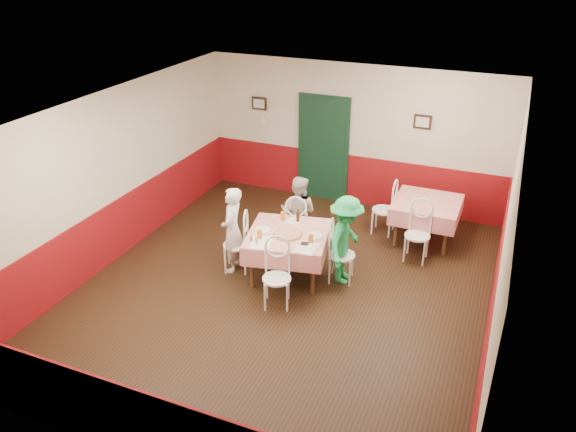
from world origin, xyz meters
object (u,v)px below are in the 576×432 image
at_px(second_table, 425,221).
at_px(chair_left, 236,245).
at_px(main_table, 288,254).
at_px(chair_second_b, 417,236).
at_px(glass_c, 283,216).
at_px(wallet, 304,244).
at_px(chair_far, 298,226).
at_px(pizza, 288,234).
at_px(glass_a, 260,234).
at_px(chair_near, 277,279).
at_px(chair_right, 342,255).
at_px(beer_bottle, 298,216).
at_px(diner_left, 232,230).
at_px(glass_b, 311,238).
at_px(diner_far, 298,213).
at_px(chair_second_a, 384,210).
at_px(diner_right, 346,240).

xyz_separation_m(second_table, chair_left, (-2.63, -2.17, 0.08)).
height_order(main_table, second_table, same).
bearing_deg(chair_second_b, glass_c, -156.58).
height_order(chair_left, glass_c, glass_c).
bearing_deg(wallet, glass_c, 123.28).
xyz_separation_m(chair_far, pizza, (0.19, -0.90, 0.32)).
distance_m(chair_second_b, glass_a, 2.68).
height_order(chair_far, wallet, chair_far).
bearing_deg(chair_second_b, glass_a, -143.02).
bearing_deg(chair_near, chair_right, 37.14).
relative_size(main_table, glass_a, 8.89).
relative_size(glass_a, wallet, 1.25).
bearing_deg(beer_bottle, diner_left, -147.10).
bearing_deg(chair_far, glass_a, 70.83).
relative_size(chair_second_b, beer_bottle, 4.39).
xyz_separation_m(glass_b, diner_far, (-0.61, 1.03, -0.16)).
height_order(chair_second_a, pizza, chair_second_a).
bearing_deg(glass_c, pizza, -58.80).
relative_size(main_table, chair_second_b, 1.36).
relative_size(glass_c, diner_left, 0.10).
bearing_deg(wallet, diner_right, 27.91).
distance_m(main_table, glass_c, 0.64).
relative_size(chair_near, glass_c, 6.36).
height_order(main_table, chair_second_a, chair_second_a).
distance_m(glass_c, diner_left, 0.85).
relative_size(chair_second_b, pizza, 2.15).
bearing_deg(beer_bottle, chair_second_a, 56.97).
xyz_separation_m(chair_left, chair_near, (1.00, -0.66, 0.00)).
xyz_separation_m(main_table, chair_second_a, (1.05, 2.00, 0.08)).
bearing_deg(glass_a, diner_left, 164.00).
xyz_separation_m(second_table, glass_c, (-2.04, -1.62, 0.46)).
bearing_deg(chair_second_b, chair_left, -151.42).
bearing_deg(chair_near, glass_c, 89.57).
relative_size(wallet, diner_left, 0.08).
bearing_deg(glass_b, diner_far, 120.60).
height_order(main_table, chair_left, chair_left).
bearing_deg(pizza, diner_far, 102.04).
height_order(chair_right, chair_far, same).
xyz_separation_m(beer_bottle, diner_left, (-0.89, -0.58, -0.15)).
bearing_deg(beer_bottle, diner_far, 110.99).
height_order(second_table, wallet, wallet).
distance_m(wallet, diner_right, 0.67).
bearing_deg(second_table, diner_left, -140.92).
bearing_deg(main_table, chair_far, 101.44).
relative_size(chair_right, diner_far, 0.68).
bearing_deg(chair_second_b, wallet, -133.53).
distance_m(pizza, wallet, 0.39).
xyz_separation_m(chair_left, chair_far, (0.66, 1.00, 0.00)).
bearing_deg(pizza, chair_left, -173.32).
height_order(chair_left, chair_right, same).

